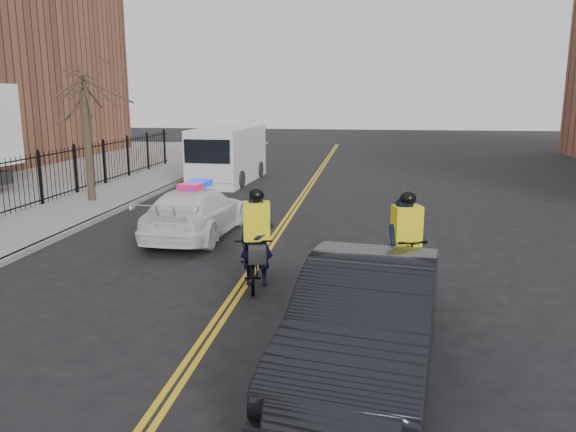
# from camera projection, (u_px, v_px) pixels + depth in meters

# --- Properties ---
(ground) EXTENTS (120.00, 120.00, 0.00)m
(ground) POSITION_uv_depth(u_px,v_px,m) (222.00, 316.00, 10.26)
(ground) COLOR black
(ground) RESTS_ON ground
(center_line_left) EXTENTS (0.10, 60.00, 0.01)m
(center_line_left) POSITION_uv_depth(u_px,v_px,m) (283.00, 221.00, 18.02)
(center_line_left) COLOR gold
(center_line_left) RESTS_ON ground
(center_line_right) EXTENTS (0.10, 60.00, 0.01)m
(center_line_right) POSITION_uv_depth(u_px,v_px,m) (288.00, 222.00, 17.99)
(center_line_right) COLOR gold
(center_line_right) RESTS_ON ground
(sidewalk) EXTENTS (3.00, 60.00, 0.15)m
(sidewalk) POSITION_uv_depth(u_px,v_px,m) (67.00, 213.00, 19.03)
(sidewalk) COLOR gray
(sidewalk) RESTS_ON ground
(curb) EXTENTS (0.20, 60.00, 0.15)m
(curb) POSITION_uv_depth(u_px,v_px,m) (109.00, 214.00, 18.82)
(curb) COLOR gray
(curb) RESTS_ON ground
(iron_fence) EXTENTS (0.12, 28.00, 2.00)m
(iron_fence) POSITION_uv_depth(u_px,v_px,m) (23.00, 185.00, 19.04)
(iron_fence) COLOR black
(iron_fence) RESTS_ON ground
(street_tree) EXTENTS (3.20, 3.20, 4.80)m
(street_tree) POSITION_uv_depth(u_px,v_px,m) (85.00, 108.00, 20.25)
(street_tree) COLOR #35291F
(street_tree) RESTS_ON sidewalk
(police_cruiser) EXTENTS (2.17, 4.95, 1.58)m
(police_cruiser) POSITION_uv_depth(u_px,v_px,m) (196.00, 212.00, 16.00)
(police_cruiser) COLOR white
(police_cruiser) RESTS_ON ground
(dark_sedan) EXTENTS (2.50, 5.37, 1.70)m
(dark_sedan) POSITION_uv_depth(u_px,v_px,m) (367.00, 321.00, 7.89)
(dark_sedan) COLOR black
(dark_sedan) RESTS_ON ground
(cargo_van) EXTENTS (2.56, 6.13, 2.52)m
(cargo_van) POSITION_uv_depth(u_px,v_px,m) (227.00, 156.00, 26.12)
(cargo_van) COLOR silver
(cargo_van) RESTS_ON ground
(cyclist_near) EXTENTS (1.16, 2.24, 2.10)m
(cyclist_near) POSITION_uv_depth(u_px,v_px,m) (257.00, 252.00, 11.86)
(cyclist_near) COLOR black
(cyclist_near) RESTS_ON ground
(cyclist_far) EXTENTS (1.22, 2.17, 2.12)m
(cyclist_far) POSITION_uv_depth(u_px,v_px,m) (406.00, 253.00, 11.37)
(cyclist_far) COLOR black
(cyclist_far) RESTS_ON ground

